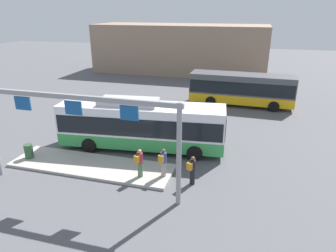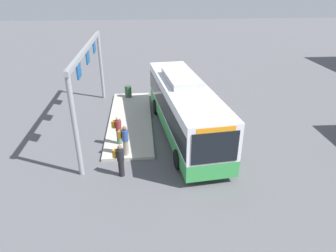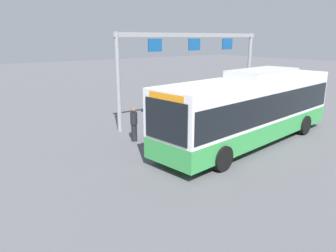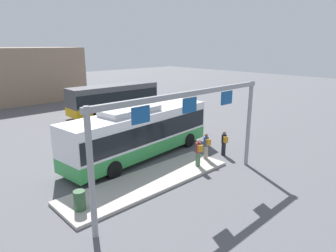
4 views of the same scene
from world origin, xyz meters
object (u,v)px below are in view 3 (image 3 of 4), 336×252
object	(u,v)px
bus_main	(251,106)
person_boarding	(163,116)
person_waiting_near	(134,123)
person_waiting_mid	(177,111)
trash_bin	(267,103)

from	to	relation	value
bus_main	person_boarding	world-z (taller)	bus_main
person_boarding	person_waiting_near	size ratio (longest dim) A/B	1.00
bus_main	person_waiting_near	xyz separation A→B (m)	(4.22, -3.63, -0.92)
person_boarding	person_waiting_mid	size ratio (longest dim) A/B	1.00
bus_main	person_boarding	size ratio (longest dim) A/B	6.72
trash_bin	bus_main	bearing A→B (deg)	29.68
person_boarding	person_waiting_mid	bearing A→B (deg)	125.56
bus_main	person_waiting_mid	size ratio (longest dim) A/B	6.72
bus_main	trash_bin	world-z (taller)	bus_main
person_waiting_mid	person_waiting_near	bearing A→B (deg)	-64.14
bus_main	person_boarding	distance (m)	4.37
bus_main	person_waiting_mid	distance (m)	4.17
person_waiting_near	trash_bin	distance (m)	10.49
person_waiting_near	person_waiting_mid	xyz separation A→B (m)	(-2.91, -0.26, 0.16)
trash_bin	person_boarding	bearing A→B (deg)	0.65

